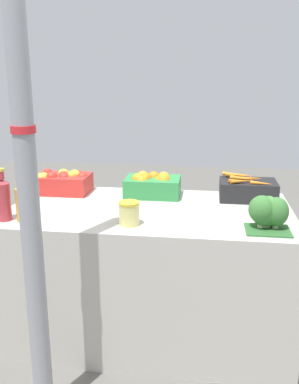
{
  "coord_description": "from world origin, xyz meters",
  "views": [
    {
      "loc": [
        0.32,
        -2.35,
        1.56
      ],
      "look_at": [
        0.0,
        0.0,
        0.9
      ],
      "focal_mm": 40.0,
      "sensor_mm": 36.0,
      "label": 1
    }
  ],
  "objects": [
    {
      "name": "apple_crate",
      "position": [
        -0.61,
        0.27,
        0.88
      ],
      "size": [
        0.35,
        0.24,
        0.15
      ],
      "color": "red",
      "rests_on": "market_table"
    },
    {
      "name": "juice_bottle_ruby",
      "position": [
        -0.74,
        -0.3,
        0.92
      ],
      "size": [
        0.08,
        0.08,
        0.28
      ],
      "color": "#B2333D",
      "rests_on": "market_table"
    },
    {
      "name": "broccoli_pile",
      "position": [
        0.63,
        -0.25,
        0.89
      ],
      "size": [
        0.22,
        0.2,
        0.17
      ],
      "color": "#2D602D",
      "rests_on": "market_table"
    },
    {
      "name": "orange_crate",
      "position": [
        -0.02,
        0.27,
        0.88
      ],
      "size": [
        0.35,
        0.24,
        0.16
      ],
      "color": "#2D8442",
      "rests_on": "market_table"
    },
    {
      "name": "carrot_crate",
      "position": [
        0.58,
        0.27,
        0.87
      ],
      "size": [
        0.35,
        0.25,
        0.15
      ],
      "color": "black",
      "rests_on": "market_table"
    },
    {
      "name": "pickle_jar",
      "position": [
        -0.07,
        -0.28,
        0.86
      ],
      "size": [
        0.11,
        0.11,
        0.12
      ],
      "color": "#D1CC75",
      "rests_on": "market_table"
    },
    {
      "name": "support_pole",
      "position": [
        -0.4,
        -0.75,
        1.24
      ],
      "size": [
        0.1,
        0.1,
        2.49
      ],
      "color": "gray",
      "rests_on": "ground_plane"
    },
    {
      "name": "market_table",
      "position": [
        0.0,
        0.0,
        0.4
      ],
      "size": [
        1.64,
        0.88,
        0.8
      ],
      "primitive_type": "cube",
      "color": "#B7B2A8",
      "rests_on": "ground_plane"
    },
    {
      "name": "ground_plane",
      "position": [
        0.0,
        0.0,
        0.0
      ],
      "size": [
        10.0,
        10.0,
        0.0
      ],
      "primitive_type": "plane",
      "color": "#605E59"
    },
    {
      "name": "juice_bottle_amber",
      "position": [
        -0.64,
        -0.3,
        0.91
      ],
      "size": [
        0.07,
        0.07,
        0.25
      ],
      "color": "gold",
      "rests_on": "market_table"
    }
  ]
}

